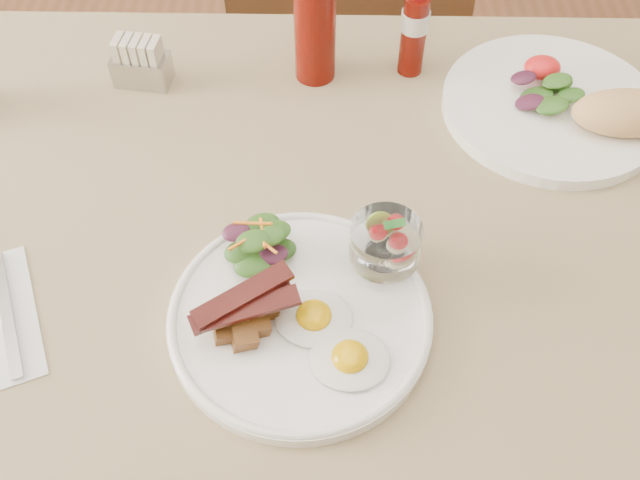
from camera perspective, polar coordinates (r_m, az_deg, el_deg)
table at (r=0.90m, az=2.46°, el=-3.34°), size 1.33×0.88×0.75m
chair_far at (r=1.47m, az=2.09°, el=15.17°), size 0.42×0.42×0.93m
main_plate at (r=0.76m, az=-1.61°, el=-6.24°), size 0.28×0.28×0.02m
fried_eggs at (r=0.73m, az=0.93°, el=-7.77°), size 0.14×0.14×0.02m
bacon_potato_pile at (r=0.73m, az=-6.08°, el=-5.90°), size 0.12×0.08×0.05m
side_salad at (r=0.78m, az=-4.90°, el=-0.39°), size 0.09×0.09×0.05m
fruit_cup at (r=0.76m, az=5.26°, el=-0.22°), size 0.08×0.08×0.08m
second_plate at (r=1.02m, az=19.31°, el=10.08°), size 0.30×0.29×0.07m
ketchup_bottle at (r=0.99m, az=-0.41°, el=16.64°), size 0.07×0.07×0.17m
hot_sauce_bottle at (r=1.02m, az=7.53°, el=16.27°), size 0.04×0.04×0.14m
sugar_caddy at (r=1.04m, az=-14.14°, el=13.50°), size 0.08×0.05×0.07m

